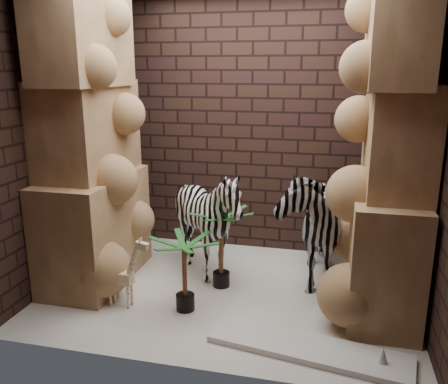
% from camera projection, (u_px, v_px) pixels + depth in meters
% --- Properties ---
extents(floor, '(3.50, 3.50, 0.00)m').
position_uv_depth(floor, '(227.00, 291.00, 4.61)').
color(floor, beige).
rests_on(floor, ground).
extents(wall_back, '(3.50, 0.00, 3.50)m').
position_uv_depth(wall_back, '(252.00, 125.00, 5.40)').
color(wall_back, black).
rests_on(wall_back, ground).
extents(wall_front, '(3.50, 0.00, 3.50)m').
position_uv_depth(wall_front, '(185.00, 170.00, 3.05)').
color(wall_front, black).
rests_on(wall_front, ground).
extents(wall_left, '(0.00, 3.00, 3.00)m').
position_uv_depth(wall_left, '(56.00, 135.00, 4.61)').
color(wall_left, black).
rests_on(wall_left, ground).
extents(wall_right, '(0.00, 3.00, 3.00)m').
position_uv_depth(wall_right, '(434.00, 149.00, 3.83)').
color(wall_right, black).
rests_on(wall_right, ground).
extents(rock_pillar_left, '(0.68, 1.30, 3.00)m').
position_uv_depth(rock_pillar_left, '(88.00, 136.00, 4.54)').
color(rock_pillar_left, tan).
rests_on(rock_pillar_left, floor).
extents(rock_pillar_right, '(0.58, 1.25, 3.00)m').
position_uv_depth(rock_pillar_right, '(392.00, 147.00, 3.91)').
color(rock_pillar_right, tan).
rests_on(rock_pillar_right, floor).
extents(zebra_right, '(0.77, 1.30, 1.48)m').
position_uv_depth(zebra_right, '(310.00, 211.00, 4.71)').
color(zebra_right, white).
rests_on(zebra_right, floor).
extents(zebra_left, '(1.02, 1.25, 1.10)m').
position_uv_depth(zebra_left, '(208.00, 227.00, 4.80)').
color(zebra_left, white).
rests_on(zebra_left, floor).
extents(giraffe_toy, '(0.37, 0.15, 0.71)m').
position_uv_depth(giraffe_toy, '(119.00, 270.00, 4.26)').
color(giraffe_toy, '#FAE4B5').
rests_on(giraffe_toy, floor).
extents(palm_front, '(0.36, 0.36, 0.82)m').
position_uv_depth(palm_front, '(221.00, 248.00, 4.63)').
color(palm_front, '#14480D').
rests_on(palm_front, floor).
extents(palm_back, '(0.36, 0.36, 0.71)m').
position_uv_depth(palm_back, '(185.00, 274.00, 4.18)').
color(palm_back, '#14480D').
rests_on(palm_back, floor).
extents(surfboard, '(1.61, 0.64, 0.05)m').
position_uv_depth(surfboard, '(308.00, 348.00, 3.63)').
color(surfboard, silver).
rests_on(surfboard, floor).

